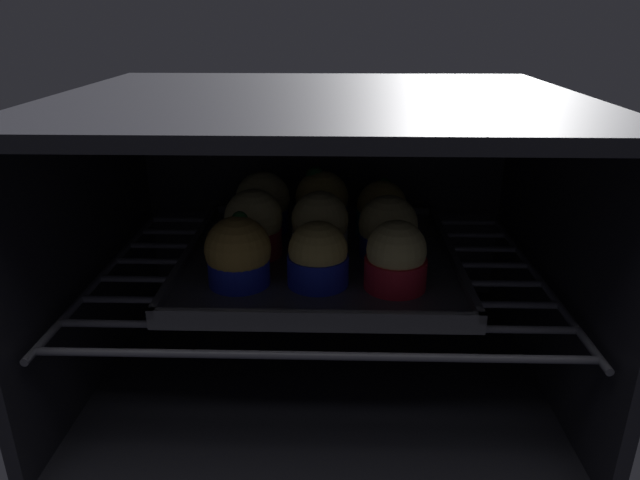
% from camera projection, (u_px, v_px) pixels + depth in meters
% --- Properties ---
extents(oven_cavity, '(0.59, 0.47, 0.37)m').
position_uv_depth(oven_cavity, '(321.00, 235.00, 0.75)').
color(oven_cavity, black).
rests_on(oven_cavity, ground).
extents(oven_rack, '(0.55, 0.42, 0.01)m').
position_uv_depth(oven_rack, '(320.00, 272.00, 0.72)').
color(oven_rack, '#51515B').
rests_on(oven_rack, oven_cavity).
extents(baking_tray, '(0.34, 0.34, 0.02)m').
position_uv_depth(baking_tray, '(320.00, 259.00, 0.73)').
color(baking_tray, '#4C4C51').
rests_on(baking_tray, oven_rack).
extents(muffin_row0_col0, '(0.07, 0.07, 0.08)m').
position_uv_depth(muffin_row0_col0, '(238.00, 255.00, 0.64)').
color(muffin_row0_col0, '#1928B7').
rests_on(muffin_row0_col0, baking_tray).
extents(muffin_row0_col1, '(0.07, 0.07, 0.07)m').
position_uv_depth(muffin_row0_col1, '(318.00, 257.00, 0.64)').
color(muffin_row0_col1, '#1928B7').
rests_on(muffin_row0_col1, baking_tray).
extents(muffin_row0_col2, '(0.07, 0.07, 0.08)m').
position_uv_depth(muffin_row0_col2, '(396.00, 258.00, 0.63)').
color(muffin_row0_col2, red).
rests_on(muffin_row0_col2, baking_tray).
extents(muffin_row1_col0, '(0.07, 0.07, 0.09)m').
position_uv_depth(muffin_row1_col0, '(254.00, 225.00, 0.72)').
color(muffin_row1_col0, red).
rests_on(muffin_row1_col0, baking_tray).
extents(muffin_row1_col1, '(0.07, 0.07, 0.08)m').
position_uv_depth(muffin_row1_col1, '(319.00, 227.00, 0.72)').
color(muffin_row1_col1, silver).
rests_on(muffin_row1_col1, baking_tray).
extents(muffin_row1_col2, '(0.07, 0.07, 0.08)m').
position_uv_depth(muffin_row1_col2, '(388.00, 230.00, 0.72)').
color(muffin_row1_col2, '#1928B7').
rests_on(muffin_row1_col2, baking_tray).
extents(muffin_row2_col0, '(0.08, 0.08, 0.09)m').
position_uv_depth(muffin_row2_col0, '(263.00, 204.00, 0.80)').
color(muffin_row2_col0, '#1928B7').
rests_on(muffin_row2_col0, baking_tray).
extents(muffin_row2_col1, '(0.07, 0.07, 0.09)m').
position_uv_depth(muffin_row2_col1, '(319.00, 203.00, 0.80)').
color(muffin_row2_col1, '#1928B7').
rests_on(muffin_row2_col1, baking_tray).
extents(muffin_row2_col2, '(0.07, 0.07, 0.08)m').
position_uv_depth(muffin_row2_col2, '(381.00, 211.00, 0.79)').
color(muffin_row2_col2, '#0C8C84').
rests_on(muffin_row2_col2, baking_tray).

